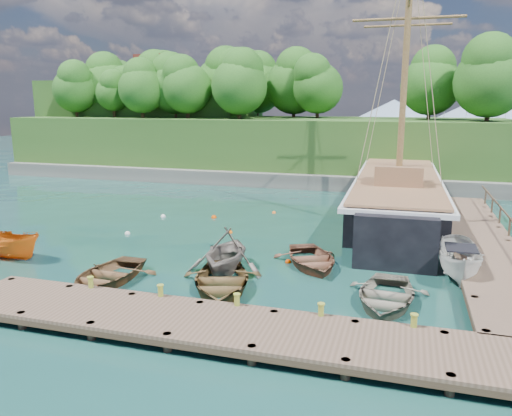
# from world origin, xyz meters

# --- Properties ---
(ground) EXTENTS (160.00, 160.00, 0.00)m
(ground) POSITION_xyz_m (0.00, 0.00, 0.00)
(ground) COLOR #173B30
(ground) RESTS_ON ground
(dock_near) EXTENTS (20.00, 3.20, 1.10)m
(dock_near) POSITION_xyz_m (2.00, -6.50, 0.43)
(dock_near) COLOR brown
(dock_near) RESTS_ON ground
(dock_east) EXTENTS (3.20, 24.00, 1.10)m
(dock_east) POSITION_xyz_m (11.50, 7.00, 0.43)
(dock_east) COLOR brown
(dock_east) RESTS_ON ground
(bollard_0) EXTENTS (0.26, 0.26, 0.45)m
(bollard_0) POSITION_xyz_m (-4.00, -5.10, 0.00)
(bollard_0) COLOR olive
(bollard_0) RESTS_ON ground
(bollard_1) EXTENTS (0.26, 0.26, 0.45)m
(bollard_1) POSITION_xyz_m (-1.00, -5.10, 0.00)
(bollard_1) COLOR olive
(bollard_1) RESTS_ON ground
(bollard_2) EXTENTS (0.26, 0.26, 0.45)m
(bollard_2) POSITION_xyz_m (2.00, -5.10, 0.00)
(bollard_2) COLOR olive
(bollard_2) RESTS_ON ground
(bollard_3) EXTENTS (0.26, 0.26, 0.45)m
(bollard_3) POSITION_xyz_m (5.00, -5.10, 0.00)
(bollard_3) COLOR olive
(bollard_3) RESTS_ON ground
(bollard_4) EXTENTS (0.26, 0.26, 0.45)m
(bollard_4) POSITION_xyz_m (8.00, -5.10, 0.00)
(bollard_4) COLOR olive
(bollard_4) RESTS_ON ground
(rowboat_0) EXTENTS (3.35, 4.62, 0.94)m
(rowboat_0) POSITION_xyz_m (-4.68, -3.05, 0.00)
(rowboat_0) COLOR brown
(rowboat_0) RESTS_ON ground
(rowboat_1) EXTENTS (3.86, 4.38, 2.17)m
(rowboat_1) POSITION_xyz_m (-0.20, -0.23, 0.00)
(rowboat_1) COLOR #6A615A
(rowboat_1) RESTS_ON ground
(rowboat_2) EXTENTS (4.81, 5.72, 1.01)m
(rowboat_2) POSITION_xyz_m (0.37, -2.43, 0.00)
(rowboat_2) COLOR #523D20
(rowboat_2) RESTS_ON ground
(rowboat_3) EXTENTS (3.49, 4.70, 0.94)m
(rowboat_3) POSITION_xyz_m (7.00, -1.98, 0.00)
(rowboat_3) COLOR #6D6758
(rowboat_3) RESTS_ON ground
(rowboat_4) EXTENTS (4.74, 5.36, 0.92)m
(rowboat_4) POSITION_xyz_m (3.41, 1.73, 0.00)
(rowboat_4) COLOR brown
(rowboat_4) RESTS_ON ground
(motorboat_orange) EXTENTS (4.22, 1.98, 1.57)m
(motorboat_orange) POSITION_xyz_m (-11.34, -1.45, 0.00)
(motorboat_orange) COLOR #D06314
(motorboat_orange) RESTS_ON ground
(cabin_boat_white) EXTENTS (1.80, 4.67, 1.80)m
(cabin_boat_white) POSITION_xyz_m (10.00, 1.88, 0.00)
(cabin_boat_white) COLOR silver
(cabin_boat_white) RESTS_ON ground
(schooner) EXTENTS (5.79, 29.57, 22.06)m
(schooner) POSITION_xyz_m (7.03, 13.51, 1.22)
(schooner) COLOR black
(schooner) RESTS_ON ground
(mooring_buoy_0) EXTENTS (0.33, 0.33, 0.33)m
(mooring_buoy_0) POSITION_xyz_m (-8.08, 4.33, 0.00)
(mooring_buoy_0) COLOR silver
(mooring_buoy_0) RESTS_ON ground
(mooring_buoy_1) EXTENTS (0.28, 0.28, 0.28)m
(mooring_buoy_1) POSITION_xyz_m (-2.34, 6.31, 0.00)
(mooring_buoy_1) COLOR #F55800
(mooring_buoy_1) RESTS_ON ground
(mooring_buoy_2) EXTENTS (0.34, 0.34, 0.34)m
(mooring_buoy_2) POSITION_xyz_m (-1.39, 3.68, 0.00)
(mooring_buoy_2) COLOR #EB3500
(mooring_buoy_2) RESTS_ON ground
(mooring_buoy_3) EXTENTS (0.34, 0.34, 0.34)m
(mooring_buoy_3) POSITION_xyz_m (4.44, 7.27, 0.00)
(mooring_buoy_3) COLOR white
(mooring_buoy_3) RESTS_ON ground
(mooring_buoy_4) EXTENTS (0.35, 0.35, 0.35)m
(mooring_buoy_4) POSITION_xyz_m (-4.72, 9.74, 0.00)
(mooring_buoy_4) COLOR #E74800
(mooring_buoy_4) RESTS_ON ground
(mooring_buoy_5) EXTENTS (0.28, 0.28, 0.28)m
(mooring_buoy_5) POSITION_xyz_m (-1.22, 12.31, 0.00)
(mooring_buoy_5) COLOR orange
(mooring_buoy_5) RESTS_ON ground
(mooring_buoy_6) EXTENTS (0.35, 0.35, 0.35)m
(mooring_buoy_6) POSITION_xyz_m (-8.10, 8.95, 0.00)
(mooring_buoy_6) COLOR white
(mooring_buoy_6) RESTS_ON ground
(mooring_buoy_7) EXTENTS (0.30, 0.30, 0.30)m
(mooring_buoy_7) POSITION_xyz_m (2.25, 1.87, 0.00)
(mooring_buoy_7) COLOR #D93E00
(mooring_buoy_7) RESTS_ON ground
(headland) EXTENTS (51.00, 19.31, 12.90)m
(headland) POSITION_xyz_m (-12.88, 31.36, 5.54)
(headland) COLOR #474744
(headland) RESTS_ON ground
(distant_ridge) EXTENTS (117.00, 40.00, 10.00)m
(distant_ridge) POSITION_xyz_m (4.30, 70.00, 4.35)
(distant_ridge) COLOR #728CA5
(distant_ridge) RESTS_ON ground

